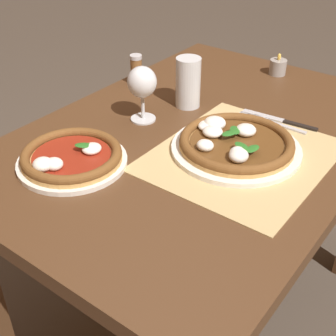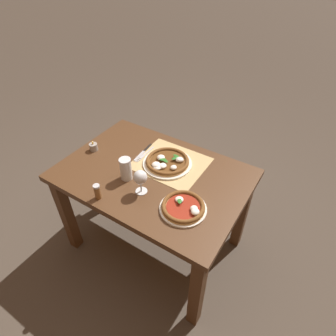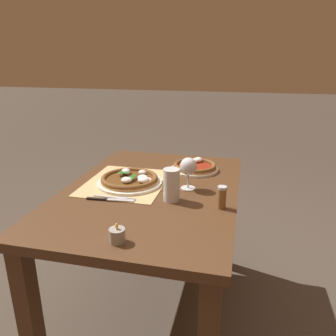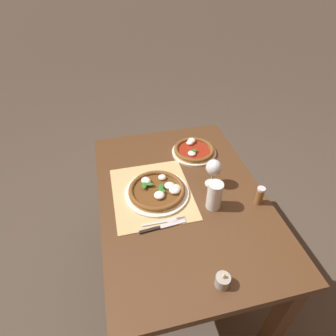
{
  "view_description": "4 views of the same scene",
  "coord_description": "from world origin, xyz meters",
  "px_view_note": "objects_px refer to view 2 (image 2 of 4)",
  "views": [
    {
      "loc": [
        -0.92,
        -0.58,
        1.35
      ],
      "look_at": [
        -0.23,
        -0.06,
        0.77
      ],
      "focal_mm": 50.0,
      "sensor_mm": 36.0,
      "label": 1
    },
    {
      "loc": [
        -0.8,
        1.07,
        1.91
      ],
      "look_at": [
        -0.1,
        -0.02,
        0.81
      ],
      "focal_mm": 30.0,
      "sensor_mm": 36.0,
      "label": 2
    },
    {
      "loc": [
        1.4,
        0.41,
        1.34
      ],
      "look_at": [
        -0.1,
        0.06,
        0.82
      ],
      "focal_mm": 35.0,
      "sensor_mm": 36.0,
      "label": 3
    },
    {
      "loc": [
        0.95,
        -0.3,
        1.75
      ],
      "look_at": [
        -0.15,
        -0.04,
        0.8
      ],
      "focal_mm": 30.0,
      "sensor_mm": 36.0,
      "label": 4
    }
  ],
  "objects_px": {
    "votive_candle": "(94,147)",
    "fork": "(145,154)",
    "knife": "(143,152)",
    "pepper_shaker": "(97,192)",
    "pint_glass": "(126,169)",
    "pizza_near": "(167,162)",
    "wine_glass": "(140,178)",
    "pizza_far": "(183,207)"
  },
  "relations": [
    {
      "from": "pizza_far",
      "to": "pepper_shaker",
      "type": "relative_size",
      "value": 2.7
    },
    {
      "from": "votive_candle",
      "to": "pepper_shaker",
      "type": "xyz_separation_m",
      "value": [
        -0.35,
        0.32,
        0.03
      ]
    },
    {
      "from": "pizza_near",
      "to": "knife",
      "type": "distance_m",
      "value": 0.21
    },
    {
      "from": "knife",
      "to": "votive_candle",
      "type": "bearing_deg",
      "value": 26.81
    },
    {
      "from": "pint_glass",
      "to": "pepper_shaker",
      "type": "distance_m",
      "value": 0.22
    },
    {
      "from": "votive_candle",
      "to": "fork",
      "type": "bearing_deg",
      "value": -156.52
    },
    {
      "from": "fork",
      "to": "pepper_shaker",
      "type": "height_order",
      "value": "pepper_shaker"
    },
    {
      "from": "wine_glass",
      "to": "pizza_far",
      "type": "bearing_deg",
      "value": -177.93
    },
    {
      "from": "pizza_near",
      "to": "fork",
      "type": "bearing_deg",
      "value": -2.35
    },
    {
      "from": "pizza_far",
      "to": "votive_candle",
      "type": "bearing_deg",
      "value": -10.01
    },
    {
      "from": "pizza_far",
      "to": "pizza_near",
      "type": "bearing_deg",
      "value": -44.57
    },
    {
      "from": "pepper_shaker",
      "to": "wine_glass",
      "type": "bearing_deg",
      "value": -135.71
    },
    {
      "from": "wine_glass",
      "to": "fork",
      "type": "relative_size",
      "value": 0.77
    },
    {
      "from": "pizza_near",
      "to": "pepper_shaker",
      "type": "height_order",
      "value": "pepper_shaker"
    },
    {
      "from": "pizza_near",
      "to": "votive_candle",
      "type": "distance_m",
      "value": 0.54
    },
    {
      "from": "pizza_near",
      "to": "fork",
      "type": "height_order",
      "value": "pizza_near"
    },
    {
      "from": "wine_glass",
      "to": "pepper_shaker",
      "type": "relative_size",
      "value": 1.6
    },
    {
      "from": "votive_candle",
      "to": "pint_glass",
      "type": "bearing_deg",
      "value": 164.55
    },
    {
      "from": "pepper_shaker",
      "to": "pizza_near",
      "type": "bearing_deg",
      "value": -110.36
    },
    {
      "from": "votive_candle",
      "to": "pepper_shaker",
      "type": "relative_size",
      "value": 0.74
    },
    {
      "from": "pint_glass",
      "to": "votive_candle",
      "type": "relative_size",
      "value": 2.01
    },
    {
      "from": "pizza_near",
      "to": "pepper_shaker",
      "type": "relative_size",
      "value": 3.31
    },
    {
      "from": "pepper_shaker",
      "to": "pizza_far",
      "type": "bearing_deg",
      "value": -158.16
    },
    {
      "from": "pint_glass",
      "to": "fork",
      "type": "bearing_deg",
      "value": -80.24
    },
    {
      "from": "pizza_far",
      "to": "fork",
      "type": "xyz_separation_m",
      "value": [
        0.47,
        -0.29,
        -0.01
      ]
    },
    {
      "from": "knife",
      "to": "pepper_shaker",
      "type": "xyz_separation_m",
      "value": [
        -0.04,
        0.48,
        0.04
      ]
    },
    {
      "from": "pizza_far",
      "to": "votive_candle",
      "type": "relative_size",
      "value": 3.63
    },
    {
      "from": "wine_glass",
      "to": "pint_glass",
      "type": "height_order",
      "value": "wine_glass"
    },
    {
      "from": "pint_glass",
      "to": "votive_candle",
      "type": "xyz_separation_m",
      "value": [
        0.38,
        -0.1,
        -0.05
      ]
    },
    {
      "from": "pint_glass",
      "to": "fork",
      "type": "height_order",
      "value": "pint_glass"
    },
    {
      "from": "wine_glass",
      "to": "pint_glass",
      "type": "bearing_deg",
      "value": -17.85
    },
    {
      "from": "pizza_far",
      "to": "wine_glass",
      "type": "bearing_deg",
      "value": 2.07
    },
    {
      "from": "fork",
      "to": "pepper_shaker",
      "type": "xyz_separation_m",
      "value": [
        -0.01,
        0.47,
        0.04
      ]
    },
    {
      "from": "pizza_near",
      "to": "pizza_far",
      "type": "height_order",
      "value": "pizza_near"
    },
    {
      "from": "pizza_far",
      "to": "wine_glass",
      "type": "xyz_separation_m",
      "value": [
        0.28,
        0.01,
        0.09
      ]
    },
    {
      "from": "fork",
      "to": "votive_candle",
      "type": "xyz_separation_m",
      "value": [
        0.33,
        0.15,
        0.02
      ]
    },
    {
      "from": "fork",
      "to": "pepper_shaker",
      "type": "distance_m",
      "value": 0.47
    },
    {
      "from": "knife",
      "to": "pizza_near",
      "type": "bearing_deg",
      "value": 174.88
    },
    {
      "from": "knife",
      "to": "pint_glass",
      "type": "bearing_deg",
      "value": 104.55
    },
    {
      "from": "pizza_far",
      "to": "wine_glass",
      "type": "distance_m",
      "value": 0.29
    },
    {
      "from": "pint_glass",
      "to": "knife",
      "type": "relative_size",
      "value": 0.67
    },
    {
      "from": "wine_glass",
      "to": "pepper_shaker",
      "type": "bearing_deg",
      "value": 44.29
    }
  ]
}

